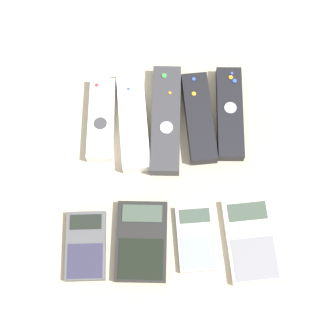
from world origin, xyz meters
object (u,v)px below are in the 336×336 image
Objects in this scene: remote_0 at (101,119)px; remote_4 at (230,113)px; remote_1 at (133,121)px; calculator_2 at (197,238)px; remote_2 at (166,120)px; calculator_3 at (251,240)px; calculator_0 at (86,246)px; calculator_1 at (142,241)px; remote_3 at (199,118)px.

remote_0 is 0.24m from remote_4.
calculator_2 is at bearing -67.81° from remote_1.
remote_2 is 0.27m from calculator_3.
calculator_0 is (-0.15, -0.23, -0.01)m from remote_2.
remote_4 is 1.58× the size of calculator_2.
remote_4 reaches higher than calculator_1.
remote_1 is 0.25m from calculator_0.
remote_1 and remote_4 have the same top height.
remote_0 is at bearing 133.70° from calculator_3.
calculator_0 is (-0.03, -0.24, -0.00)m from remote_0.
calculator_1 is at bearing 178.87° from calculator_2.
remote_4 is at bearing 4.13° from remote_3.
remote_0 reaches higher than calculator_2.
remote_4 is at bearing -0.05° from remote_1.
remote_0 is at bearing 84.17° from calculator_0.
remote_2 is (0.06, -0.00, 0.00)m from remote_1.
calculator_2 is 0.10m from calculator_3.
calculator_1 is (-0.05, -0.23, -0.00)m from remote_2.
remote_3 reaches higher than calculator_1.
calculator_2 is (0.11, -0.23, -0.01)m from remote_1.
remote_2 is at bearing 80.42° from calculator_1.
calculator_0 is 0.10m from calculator_1.
remote_1 reaches higher than calculator_2.
calculator_2 is 0.77× the size of calculator_3.
calculator_0 is at bearing -93.92° from remote_0.
calculator_3 is at bearing -55.63° from remote_2.
remote_1 is at bearing 113.01° from calculator_2.
calculator_1 is 0.19m from calculator_3.
calculator_2 is at bearing 172.12° from calculator_3.
remote_2 is at bearing -172.80° from remote_4.
remote_1 reaches higher than calculator_0.
calculator_0 is (-0.21, -0.23, -0.01)m from remote_3.
remote_4 is 1.28× the size of calculator_1.
remote_0 is at bearing 171.45° from remote_1.
remote_1 is (0.06, -0.01, 0.00)m from remote_0.
remote_2 is 1.20× the size of remote_3.
remote_0 is at bearing 175.34° from remote_3.
calculator_3 is at bearing -74.97° from remote_3.
remote_4 is at bearing 8.10° from remote_2.
calculator_0 is 0.29m from calculator_3.
remote_2 is at bearing -3.22° from remote_1.
remote_4 is 1.22× the size of calculator_3.
remote_2 is at bearing 117.05° from calculator_3.
remote_4 is 0.24m from calculator_3.
calculator_2 is at bearing -97.61° from remote_3.
remote_0 is 0.91× the size of remote_3.
remote_2 reaches higher than remote_4.
remote_1 is 0.23m from calculator_1.
remote_0 is 0.12m from remote_2.
remote_0 is 0.89× the size of remote_4.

